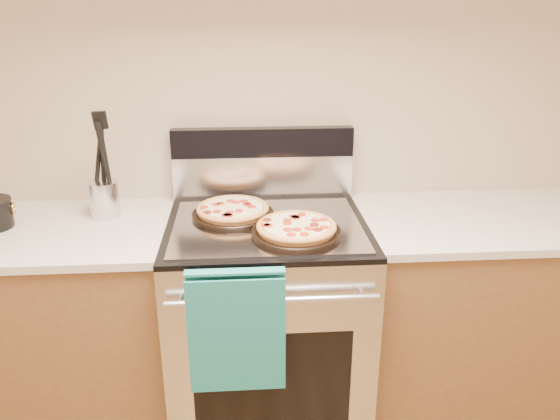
{
  "coord_description": "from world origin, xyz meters",
  "views": [
    {
      "loc": [
        -0.09,
        -0.27,
        1.71
      ],
      "look_at": [
        0.04,
        1.55,
        1.01
      ],
      "focal_mm": 35.0,
      "sensor_mm": 36.0,
      "label": 1
    }
  ],
  "objects": [
    {
      "name": "backsplash_lower",
      "position": [
        0.0,
        1.96,
        1.01
      ],
      "size": [
        0.76,
        0.06,
        0.18
      ],
      "primitive_type": "cube",
      "color": "silver",
      "rests_on": "cooktop"
    },
    {
      "name": "countertop_left",
      "position": [
        -0.88,
        1.68,
        0.9
      ],
      "size": [
        1.02,
        0.64,
        0.03
      ],
      "primitive_type": "cube",
      "color": "beige",
      "rests_on": "cabinet_left"
    },
    {
      "name": "utensil_crock",
      "position": [
        -0.63,
        1.79,
        0.98
      ],
      "size": [
        0.15,
        0.15,
        0.15
      ],
      "primitive_type": "cylinder",
      "rotation": [
        0.0,
        0.0,
        -0.36
      ],
      "color": "silver",
      "rests_on": "countertop_left"
    },
    {
      "name": "pepperoni_pizza_back",
      "position": [
        -0.13,
        1.72,
        0.95
      ],
      "size": [
        0.4,
        0.4,
        0.04
      ],
      "primitive_type": null,
      "rotation": [
        0.0,
        0.0,
        -0.32
      ],
      "color": "#C47B3C",
      "rests_on": "foil_sheet"
    },
    {
      "name": "backsplash_upper",
      "position": [
        0.0,
        1.96,
        1.16
      ],
      "size": [
        0.76,
        0.06,
        0.12
      ],
      "primitive_type": "cube",
      "color": "black",
      "rests_on": "backsplash_lower"
    },
    {
      "name": "range_body",
      "position": [
        0.0,
        1.65,
        0.45
      ],
      "size": [
        0.76,
        0.68,
        0.9
      ],
      "primitive_type": "cube",
      "color": "#B7B7BC",
      "rests_on": "ground"
    },
    {
      "name": "countertop_right",
      "position": [
        0.88,
        1.68,
        0.9
      ],
      "size": [
        1.02,
        0.64,
        0.03
      ],
      "primitive_type": "cube",
      "color": "beige",
      "rests_on": "cabinet_right"
    },
    {
      "name": "wall_back",
      "position": [
        0.0,
        2.0,
        1.35
      ],
      "size": [
        4.0,
        0.0,
        4.0
      ],
      "primitive_type": "plane",
      "rotation": [
        1.57,
        0.0,
        0.0
      ],
      "color": "#C2A98C",
      "rests_on": "ground"
    },
    {
      "name": "cooktop",
      "position": [
        0.0,
        1.65,
        0.91
      ],
      "size": [
        0.76,
        0.68,
        0.02
      ],
      "primitive_type": "cube",
      "color": "black",
      "rests_on": "range_body"
    },
    {
      "name": "cabinet_right",
      "position": [
        0.88,
        1.68,
        0.44
      ],
      "size": [
        1.0,
        0.62,
        0.88
      ],
      "primitive_type": "cube",
      "color": "brown",
      "rests_on": "ground"
    },
    {
      "name": "dish_towel",
      "position": [
        -0.12,
        1.27,
        0.7
      ],
      "size": [
        0.32,
        0.05,
        0.42
      ],
      "primitive_type": null,
      "color": "#166371",
      "rests_on": "oven_handle"
    },
    {
      "name": "oven_window",
      "position": [
        0.0,
        1.31,
        0.45
      ],
      "size": [
        0.56,
        0.01,
        0.4
      ],
      "primitive_type": "cube",
      "color": "black",
      "rests_on": "range_body"
    },
    {
      "name": "pepperoni_pizza_front",
      "position": [
        0.1,
        1.52,
        0.95
      ],
      "size": [
        0.42,
        0.42,
        0.04
      ],
      "primitive_type": null,
      "rotation": [
        0.0,
        0.0,
        0.37
      ],
      "color": "#C47B3C",
      "rests_on": "foil_sheet"
    },
    {
      "name": "oven_handle",
      "position": [
        0.0,
        1.27,
        0.8
      ],
      "size": [
        0.7,
        0.03,
        0.03
      ],
      "primitive_type": "cylinder",
      "rotation": [
        0.0,
        1.57,
        0.0
      ],
      "color": "silver",
      "rests_on": "range_body"
    },
    {
      "name": "foil_sheet",
      "position": [
        0.0,
        1.62,
        0.92
      ],
      "size": [
        0.7,
        0.55,
        0.01
      ],
      "primitive_type": "cube",
      "color": "gray",
      "rests_on": "cooktop"
    },
    {
      "name": "cabinet_left",
      "position": [
        -0.88,
        1.68,
        0.44
      ],
      "size": [
        1.0,
        0.62,
        0.88
      ],
      "primitive_type": "cube",
      "color": "brown",
      "rests_on": "ground"
    }
  ]
}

